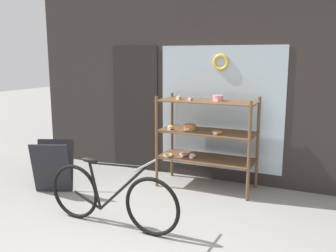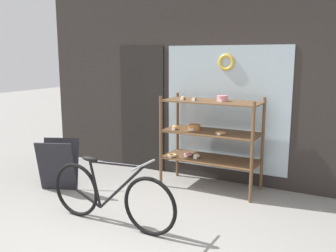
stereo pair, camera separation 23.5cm
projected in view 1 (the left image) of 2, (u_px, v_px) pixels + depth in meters
ground_plane at (126, 249)px, 3.83m from camera, size 30.00×30.00×0.00m
storefront_facade at (208, 68)px, 5.77m from camera, size 6.33×0.13×3.59m
display_case at (205, 132)px, 5.49m from camera, size 1.42×0.60×1.39m
bicycle at (111, 197)px, 4.28m from camera, size 1.73×0.46×0.80m
sandwich_board at (53, 167)px, 5.38m from camera, size 0.64×0.56×0.74m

